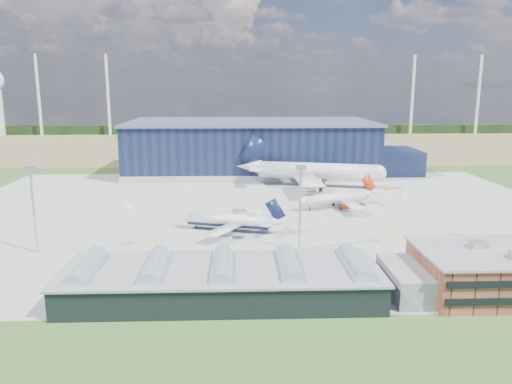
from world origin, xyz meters
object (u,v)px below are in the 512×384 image
gse_cart_a (404,196)px  light_mast_west (32,196)px  airliner_navy (228,214)px  airstair (233,262)px  car_a (260,257)px  hangar (256,149)px  airliner_widebody (317,162)px  gse_tug_b (243,214)px  gse_tug_c (390,189)px  car_b (219,231)px  gse_cart_b (128,207)px  gse_van_a (253,214)px  airliner_red (335,193)px  gse_tug_a (322,258)px  light_mast_center (300,194)px  gse_van_c (404,265)px

gse_cart_a → light_mast_west: bearing=-159.4°
light_mast_west → airliner_navy: (50.49, 18.00, -10.03)m
airstair → car_a: (6.81, 6.27, -1.15)m
hangar → airliner_widebody: size_ratio=2.20×
gse_tug_b → airstair: airstair is taller
gse_cart_a → gse_tug_c: bearing=87.8°
gse_tug_c → car_b: bearing=-138.8°
gse_cart_b → car_a: (45.25, -55.41, -0.00)m
gse_cart_b → car_b: size_ratio=0.70×
gse_van_a → gse_cart_b: 46.89m
car_b → airliner_red: bearing=-75.2°
hangar → airstair: hangar is taller
airliner_red → gse_cart_b: airliner_red is taller
airliner_navy → gse_cart_a: airliner_navy is taller
airliner_red → airliner_widebody: (-0.51, 38.61, 5.24)m
gse_tug_a → light_mast_west: bearing=167.6°
gse_van_a → light_mast_center: bearing=-142.1°
airliner_widebody → gse_tug_c: size_ratio=21.16×
car_a → car_b: car_b is taller
light_mast_west → gse_cart_a: (119.11, 61.56, -14.76)m
gse_cart_a → gse_van_a: bearing=-162.5°
light_mast_center → gse_tug_a: 18.01m
light_mast_center → airliner_red: size_ratio=0.68×
hangar → airliner_red: (25.76, -78.42, -6.10)m
airstair → airliner_widebody: bearing=70.4°
airliner_widebody → gse_tug_a: 95.96m
gse_tug_b → gse_tug_c: (62.95, 41.05, 0.03)m
gse_tug_c → airstair: airstair is taller
airliner_navy → airliner_widebody: size_ratio=0.50×
gse_van_a → gse_cart_b: gse_van_a is taller
airstair → light_mast_west: bearing=165.2°
airliner_navy → car_b: (-2.73, -2.26, -4.73)m
gse_tug_a → car_a: bearing=168.8°
airliner_navy → gse_tug_a: (24.08, -27.48, -4.59)m
airliner_navy → gse_tug_c: bearing=-123.0°
gse_van_c → car_a: (-34.51, 8.18, -0.59)m
gse_cart_b → gse_cart_a: bearing=-37.4°
airstair → car_b: 30.17m
airliner_red → car_a: size_ratio=9.28×
airliner_navy → gse_van_a: 18.58m
gse_van_c → car_b: (-45.61, 31.74, -0.54)m
light_mast_center → gse_van_a: light_mast_center is taller
airliner_navy → gse_tug_b: airliner_navy is taller
airliner_red → gse_cart_b: (-74.95, 1.20, -4.89)m
car_a → airstair: bearing=140.8°
airliner_red → gse_cart_a: size_ratio=10.91×
light_mast_center → car_a: 20.11m
hangar → gse_cart_b: size_ratio=50.21×
airliner_widebody → gse_tug_c: (29.86, -8.44, -10.07)m
gse_van_a → airliner_navy: bearing=172.9°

